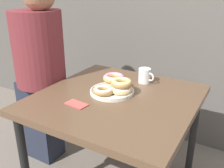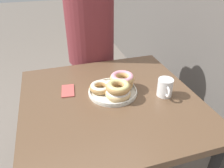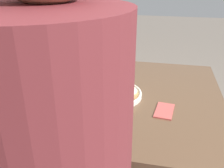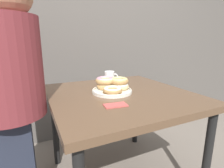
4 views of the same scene
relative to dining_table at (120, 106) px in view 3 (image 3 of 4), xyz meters
name	(u,v)px [view 3 (image 3 of 4)]	position (x,y,z in m)	size (l,w,h in m)	color
dining_table	(120,106)	(0.00, 0.00, 0.00)	(0.93, 0.94, 0.71)	brown
donut_plate	(109,86)	(-0.04, 0.04, 0.12)	(0.29, 0.30, 0.10)	silver
coffee_mug	(66,73)	(0.06, 0.30, 0.13)	(0.12, 0.08, 0.10)	white
napkin	(164,111)	(-0.14, -0.21, 0.08)	(0.14, 0.08, 0.01)	#BC4C47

